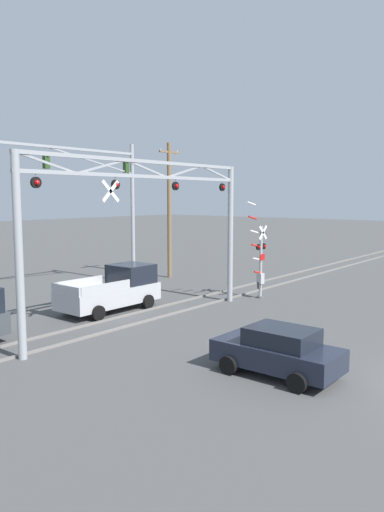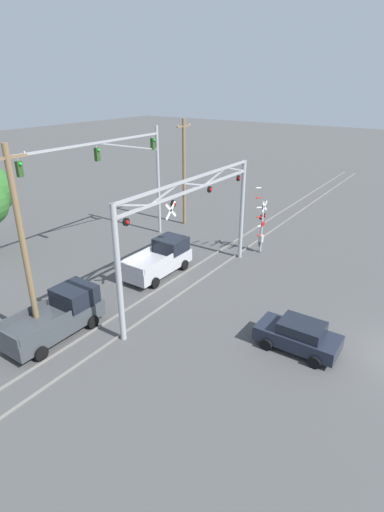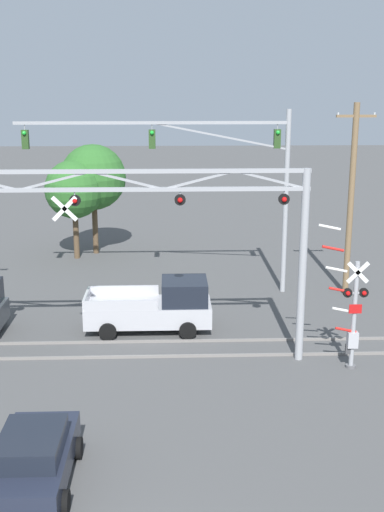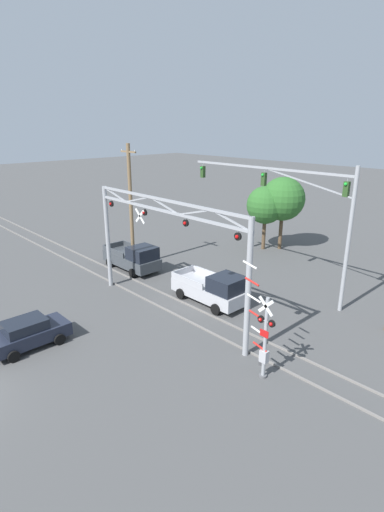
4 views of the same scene
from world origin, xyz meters
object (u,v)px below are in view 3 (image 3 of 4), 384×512
object	(u,v)px
crossing_signal_mast	(351,316)
crossing_gantry	(128,238)
pickup_truck_lead	(157,307)
sedan_waiting	(34,458)
utility_pole_right	(351,198)
background_tree_far_left_verge	(74,190)
background_tree_beyond_span	(93,177)
traffic_signal_span	(222,168)

from	to	relation	value
crossing_signal_mast	crossing_gantry	bearing A→B (deg)	173.89
crossing_signal_mast	pickup_truck_lead	world-z (taller)	crossing_signal_mast
pickup_truck_lead	sedan_waiting	xyz separation A→B (m)	(-2.85, -10.48, -0.22)
crossing_signal_mast	utility_pole_right	world-z (taller)	utility_pole_right
utility_pole_right	background_tree_far_left_verge	world-z (taller)	utility_pole_right
background_tree_beyond_span	pickup_truck_lead	bearing A→B (deg)	-73.13
utility_pole_right	background_tree_far_left_verge	distance (m)	15.46
crossing_gantry	crossing_signal_mast	xyz separation A→B (m)	(7.65, -0.82, -2.64)
sedan_waiting	utility_pole_right	distance (m)	19.38
traffic_signal_span	background_tree_beyond_span	xyz separation A→B (m)	(-6.83, 7.79, -1.48)
sedan_waiting	background_tree_far_left_verge	size ratio (longest dim) A/B	0.68
traffic_signal_span	sedan_waiting	bearing A→B (deg)	-110.88
crossing_gantry	crossing_signal_mast	distance (m)	8.13
crossing_signal_mast	pickup_truck_lead	size ratio (longest dim) A/B	1.03
utility_pole_right	background_tree_beyond_span	bearing A→B (deg)	147.22
traffic_signal_span	utility_pole_right	bearing A→B (deg)	-4.15
background_tree_beyond_span	background_tree_far_left_verge	world-z (taller)	background_tree_beyond_span
crossing_gantry	utility_pole_right	world-z (taller)	utility_pole_right
crossing_signal_mast	sedan_waiting	world-z (taller)	crossing_signal_mast
pickup_truck_lead	background_tree_beyond_span	distance (m)	13.68
utility_pole_right	background_tree_far_left_verge	bearing A→B (deg)	152.74
utility_pole_right	background_tree_beyond_span	world-z (taller)	utility_pole_right
background_tree_far_left_verge	crossing_gantry	bearing A→B (deg)	-74.93
crossing_gantry	background_tree_far_left_verge	distance (m)	15.15
crossing_gantry	pickup_truck_lead	bearing A→B (deg)	74.32
utility_pole_right	sedan_waiting	bearing A→B (deg)	-128.31
utility_pole_right	pickup_truck_lead	bearing A→B (deg)	-153.62
sedan_waiting	background_tree_far_left_verge	xyz separation A→B (m)	(-1.96, 21.98, 3.23)
crossing_gantry	background_tree_beyond_span	world-z (taller)	crossing_gantry
crossing_signal_mast	sedan_waiting	distance (m)	11.70
traffic_signal_span	background_tree_beyond_span	bearing A→B (deg)	131.26
utility_pole_right	background_tree_beyond_span	xyz separation A→B (m)	(-12.76, 8.22, -0.09)
sedan_waiting	crossing_signal_mast	bearing A→B (deg)	34.23
pickup_truck_lead	utility_pole_right	bearing A→B (deg)	26.38
pickup_truck_lead	utility_pole_right	distance (m)	10.61
traffic_signal_span	pickup_truck_lead	bearing A→B (deg)	-121.69
background_tree_far_left_verge	sedan_waiting	bearing A→B (deg)	-84.91
pickup_truck_lead	sedan_waiting	world-z (taller)	pickup_truck_lead
crossing_gantry	sedan_waiting	distance (m)	8.53
crossing_signal_mast	sedan_waiting	bearing A→B (deg)	-145.77
background_tree_beyond_span	utility_pole_right	bearing A→B (deg)	-32.78
traffic_signal_span	pickup_truck_lead	xyz separation A→B (m)	(-3.00, -4.86, -5.01)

